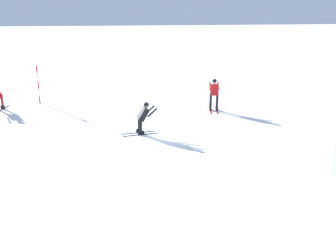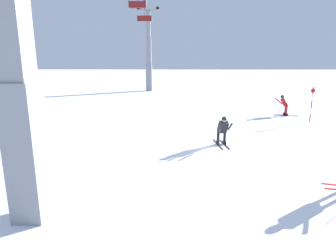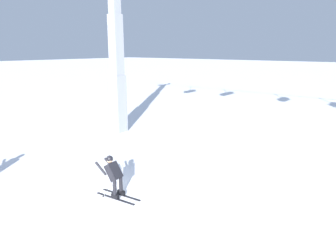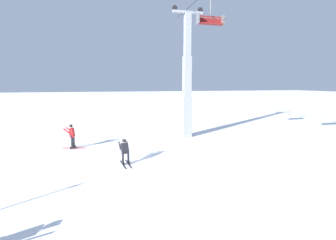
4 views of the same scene
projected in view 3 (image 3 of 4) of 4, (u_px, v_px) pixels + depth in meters
name	position (u px, v px, depth m)	size (l,w,h in m)	color
ground_plane	(84.00, 197.00, 10.61)	(260.00, 260.00, 0.00)	white
skier_carving_main	(113.00, 173.00, 10.48)	(1.72, 0.76, 1.61)	black
lift_tower_near	(116.00, 57.00, 17.99)	(0.78, 2.70, 11.15)	gray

